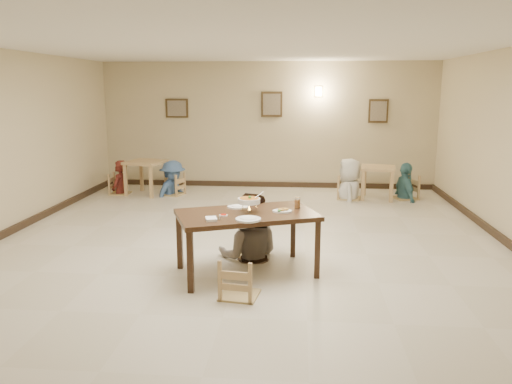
# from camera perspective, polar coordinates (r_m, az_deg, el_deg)

# --- Properties ---
(floor) EXTENTS (10.00, 10.00, 0.00)m
(floor) POSITION_cam_1_polar(r_m,az_deg,el_deg) (7.47, -1.23, -6.73)
(floor) COLOR beige
(floor) RESTS_ON ground
(ceiling) EXTENTS (10.00, 10.00, 0.00)m
(ceiling) POSITION_cam_1_polar(r_m,az_deg,el_deg) (7.12, -1.34, 16.85)
(ceiling) COLOR white
(ceiling) RESTS_ON wall_back
(wall_back) EXTENTS (10.00, 0.00, 10.00)m
(wall_back) POSITION_cam_1_polar(r_m,az_deg,el_deg) (12.10, 1.33, 7.63)
(wall_back) COLOR beige
(wall_back) RESTS_ON floor
(wall_front) EXTENTS (10.00, 0.00, 10.00)m
(wall_front) POSITION_cam_1_polar(r_m,az_deg,el_deg) (2.35, -14.96, -10.26)
(wall_front) COLOR beige
(wall_front) RESTS_ON floor
(baseboard_back) EXTENTS (8.00, 0.06, 0.12)m
(baseboard_back) POSITION_cam_1_polar(r_m,az_deg,el_deg) (12.26, 1.29, 0.89)
(baseboard_back) COLOR #302217
(baseboard_back) RESTS_ON floor
(picture_a) EXTENTS (0.55, 0.04, 0.45)m
(picture_a) POSITION_cam_1_polar(r_m,az_deg,el_deg) (12.37, -9.03, 9.43)
(picture_a) COLOR #3B2B17
(picture_a) RESTS_ON wall_back
(picture_b) EXTENTS (0.50, 0.04, 0.60)m
(picture_b) POSITION_cam_1_polar(r_m,az_deg,el_deg) (12.03, 1.81, 9.99)
(picture_b) COLOR #3B2B17
(picture_b) RESTS_ON wall_back
(picture_c) EXTENTS (0.45, 0.04, 0.55)m
(picture_c) POSITION_cam_1_polar(r_m,az_deg,el_deg) (12.15, 13.81, 8.97)
(picture_c) COLOR #3B2B17
(picture_c) RESTS_ON wall_back
(wall_sconce) EXTENTS (0.16, 0.05, 0.22)m
(wall_sconce) POSITION_cam_1_polar(r_m,az_deg,el_deg) (12.01, 7.17, 11.33)
(wall_sconce) COLOR #FFD88C
(wall_sconce) RESTS_ON wall_back
(main_table) EXTENTS (1.97, 1.55, 0.81)m
(main_table) POSITION_cam_1_polar(r_m,az_deg,el_deg) (6.39, -1.08, -3.09)
(main_table) COLOR #3B2313
(main_table) RESTS_ON floor
(chair_far) EXTENTS (0.49, 0.49, 1.05)m
(chair_far) POSITION_cam_1_polar(r_m,az_deg,el_deg) (7.19, -0.96, -3.10)
(chair_far) COLOR tan
(chair_far) RESTS_ON floor
(chair_near) EXTENTS (0.43, 0.43, 0.91)m
(chair_near) POSITION_cam_1_polar(r_m,az_deg,el_deg) (5.76, -1.92, -7.67)
(chair_near) COLOR tan
(chair_near) RESTS_ON floor
(main_diner) EXTENTS (0.94, 0.75, 1.87)m
(main_diner) POSITION_cam_1_polar(r_m,az_deg,el_deg) (6.97, -0.79, -0.11)
(main_diner) COLOR gray
(main_diner) RESTS_ON floor
(curry_warmer) EXTENTS (0.32, 0.28, 0.26)m
(curry_warmer) POSITION_cam_1_polar(r_m,az_deg,el_deg) (6.36, -0.79, -1.02)
(curry_warmer) COLOR silver
(curry_warmer) RESTS_ON main_table
(rice_plate_far) EXTENTS (0.30, 0.30, 0.07)m
(rice_plate_far) POSITION_cam_1_polar(r_m,az_deg,el_deg) (6.62, -2.01, -1.70)
(rice_plate_far) COLOR white
(rice_plate_far) RESTS_ON main_table
(rice_plate_near) EXTENTS (0.31, 0.31, 0.07)m
(rice_plate_near) POSITION_cam_1_polar(r_m,az_deg,el_deg) (6.01, -0.90, -3.10)
(rice_plate_near) COLOR white
(rice_plate_near) RESTS_ON main_table
(fried_plate) EXTENTS (0.25, 0.25, 0.05)m
(fried_plate) POSITION_cam_1_polar(r_m,az_deg,el_deg) (6.41, 3.00, -2.13)
(fried_plate) COLOR white
(fried_plate) RESTS_ON main_table
(chili_dish) EXTENTS (0.10, 0.10, 0.02)m
(chili_dish) POSITION_cam_1_polar(r_m,az_deg,el_deg) (6.21, -3.74, -2.67)
(chili_dish) COLOR white
(chili_dish) RESTS_ON main_table
(napkin_cutlery) EXTENTS (0.20, 0.28, 0.03)m
(napkin_cutlery) POSITION_cam_1_polar(r_m,az_deg,el_deg) (6.03, -5.10, -3.08)
(napkin_cutlery) COLOR white
(napkin_cutlery) RESTS_ON main_table
(drink_glass) EXTENTS (0.08, 0.08, 0.15)m
(drink_glass) POSITION_cam_1_polar(r_m,az_deg,el_deg) (6.61, 4.75, -1.28)
(drink_glass) COLOR white
(drink_glass) RESTS_ON main_table
(bg_table_left) EXTENTS (0.94, 0.94, 0.77)m
(bg_table_left) POSITION_cam_1_polar(r_m,az_deg,el_deg) (11.54, -12.51, 2.82)
(bg_table_left) COLOR tan
(bg_table_left) RESTS_ON floor
(bg_table_right) EXTENTS (0.82, 0.82, 0.71)m
(bg_table_right) POSITION_cam_1_polar(r_m,az_deg,el_deg) (11.14, 13.77, 2.15)
(bg_table_right) COLOR tan
(bg_table_right) RESTS_ON floor
(bg_chair_ll) EXTENTS (0.42, 0.42, 0.90)m
(bg_chair_ll) POSITION_cam_1_polar(r_m,az_deg,el_deg) (11.76, -15.33, 1.94)
(bg_chair_ll) COLOR tan
(bg_chair_ll) RESTS_ON floor
(bg_chair_lr) EXTENTS (0.44, 0.44, 0.93)m
(bg_chair_lr) POSITION_cam_1_polar(r_m,az_deg,el_deg) (11.41, -9.52, 1.97)
(bg_chair_lr) COLOR tan
(bg_chair_lr) RESTS_ON floor
(bg_chair_rl) EXTENTS (0.47, 0.47, 1.00)m
(bg_chair_rl) POSITION_cam_1_polar(r_m,az_deg,el_deg) (11.02, 10.66, 1.77)
(bg_chair_rl) COLOR tan
(bg_chair_rl) RESTS_ON floor
(bg_chair_rr) EXTENTS (0.47, 0.47, 0.99)m
(bg_chair_rr) POSITION_cam_1_polar(r_m,az_deg,el_deg) (11.32, 16.75, 1.73)
(bg_chair_rr) COLOR tan
(bg_chair_rr) RESTS_ON floor
(bg_diner_a) EXTENTS (0.43, 0.60, 1.55)m
(bg_diner_a) POSITION_cam_1_polar(r_m,az_deg,el_deg) (11.71, -15.42, 3.50)
(bg_diner_a) COLOR #5D1F1A
(bg_diner_a) RESTS_ON floor
(bg_diner_b) EXTENTS (0.95, 1.16, 1.56)m
(bg_diner_b) POSITION_cam_1_polar(r_m,az_deg,el_deg) (11.36, -9.57, 3.55)
(bg_diner_b) COLOR #476999
(bg_diner_b) RESTS_ON floor
(bg_diner_c) EXTENTS (0.62, 0.90, 1.78)m
(bg_diner_c) POSITION_cam_1_polar(r_m,az_deg,el_deg) (10.96, 10.74, 3.78)
(bg_diner_c) COLOR silver
(bg_diner_c) RESTS_ON floor
(bg_diner_d) EXTENTS (0.55, 0.99, 1.59)m
(bg_diner_d) POSITION_cam_1_polar(r_m,az_deg,el_deg) (11.28, 16.84, 3.22)
(bg_diner_d) COLOR teal
(bg_diner_d) RESTS_ON floor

